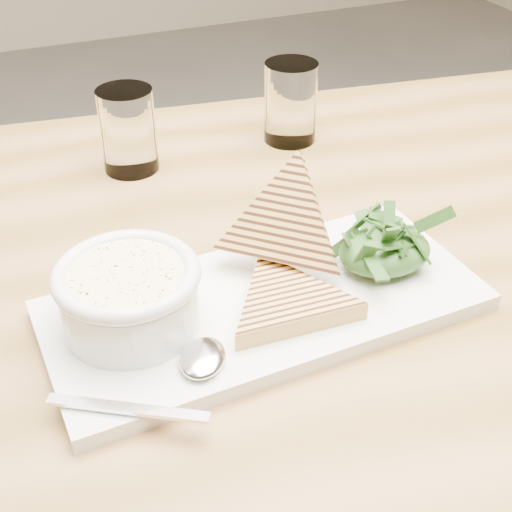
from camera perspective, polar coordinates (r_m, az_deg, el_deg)
name	(u,v)px	position (r m, az deg, el deg)	size (l,w,h in m)	color
table_top	(291,277)	(0.74, 2.78, -1.71)	(1.25, 0.83, 0.04)	olive
table_leg_br	(469,264)	(1.48, 16.69, -0.64)	(0.06, 0.06, 0.74)	olive
platter	(264,305)	(0.66, 0.67, -3.94)	(0.40, 0.18, 0.02)	white
soup_bowl	(130,303)	(0.62, -10.04, -3.72)	(0.12, 0.12, 0.05)	white
soup	(127,276)	(0.60, -10.32, -1.61)	(0.10, 0.10, 0.01)	#FAE4A8
bowl_rim	(126,274)	(0.60, -10.34, -1.46)	(0.13, 0.13, 0.01)	white
sandwich_flat	(288,303)	(0.63, 2.55, -3.74)	(0.14, 0.14, 0.02)	tan
sandwich_lean	(284,225)	(0.67, 2.26, 2.48)	(0.14, 0.14, 0.08)	tan
salad_base	(385,251)	(0.69, 10.25, 0.41)	(0.09, 0.07, 0.04)	#1A3A12
arugula_pile	(386,243)	(0.69, 10.33, 1.04)	(0.11, 0.10, 0.05)	#2E5820
spoon_bowl	(203,358)	(0.59, -4.30, -8.12)	(0.04, 0.05, 0.01)	silver
spoon_handle	(128,408)	(0.56, -10.23, -11.91)	(0.13, 0.01, 0.00)	silver
glass_near	(128,130)	(0.88, -10.20, 9.86)	(0.07, 0.07, 0.10)	white
glass_far	(290,102)	(0.95, 2.78, 12.17)	(0.07, 0.07, 0.10)	white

